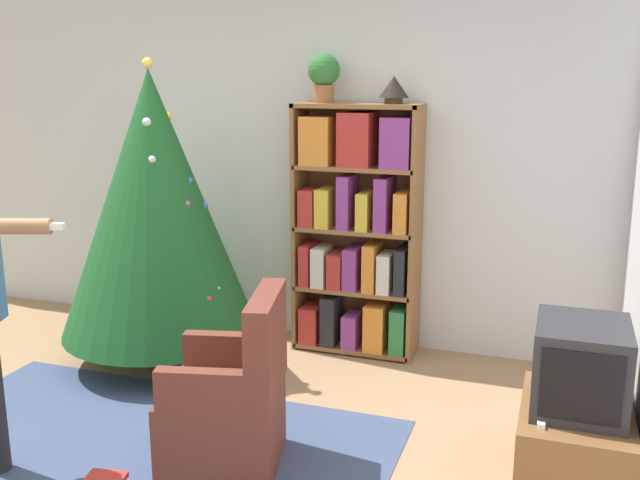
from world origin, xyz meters
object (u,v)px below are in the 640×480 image
Objects in this scene: potted_plant at (324,74)px; table_lamp at (394,88)px; television at (581,367)px; armchair at (231,407)px; christmas_tree at (155,205)px; bookshelf at (356,230)px.

table_lamp is (0.49, 0.00, -0.09)m from potted_plant.
television is 0.53× the size of armchair.
christmas_tree reaches higher than television.
table_lamp is at bearing 153.67° from armchair.
christmas_tree is 6.24× the size of potted_plant.
christmas_tree is at bearing -153.50° from bookshelf.
television is at bearing -14.74° from christmas_tree.
potted_plant is 1.64× the size of table_lamp.
christmas_tree is 1.72m from armchair.
television is (1.48, -1.32, -0.27)m from bookshelf.
christmas_tree is at bearing -156.95° from table_lamp.
armchair is 4.60× the size of table_lamp.
bookshelf reaches higher than television.
potted_plant is at bearing 32.52° from christmas_tree.
potted_plant is at bearing 176.94° from bookshelf.
bookshelf is 1.38m from christmas_tree.
armchair reaches higher than television.
table_lamp is (0.39, 1.72, 1.53)m from armchair.
table_lamp reaches higher than armchair.
television is 0.24× the size of christmas_tree.
bookshelf is 2.00m from television.
table_lamp is (-1.24, 1.33, 1.24)m from television.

